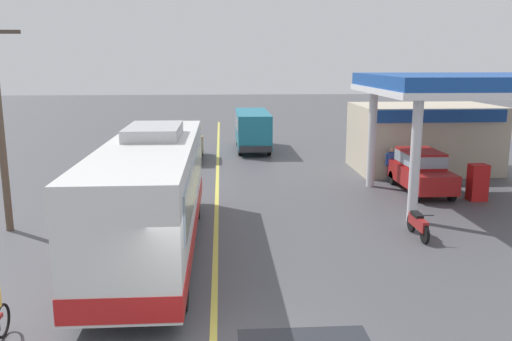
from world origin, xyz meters
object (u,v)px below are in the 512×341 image
(motorcycle_parked_forecourt, at_px, (418,224))
(pedestrian_near_pump, at_px, (391,163))
(car_at_pump, at_px, (421,169))
(coach_bus_main, at_px, (152,196))
(car_trailing_behind_bus, at_px, (187,142))
(minibus_opposing_lane, at_px, (253,127))

(motorcycle_parked_forecourt, distance_m, pedestrian_near_pump, 8.06)
(car_at_pump, relative_size, pedestrian_near_pump, 2.53)
(coach_bus_main, distance_m, car_trailing_behind_bus, 15.18)
(motorcycle_parked_forecourt, xyz_separation_m, car_trailing_behind_bus, (-8.30, 14.42, 0.57))
(motorcycle_parked_forecourt, height_order, pedestrian_near_pump, pedestrian_near_pump)
(minibus_opposing_lane, height_order, car_trailing_behind_bus, minibus_opposing_lane)
(coach_bus_main, xyz_separation_m, car_at_pump, (10.71, 6.72, -0.71))
(car_at_pump, xyz_separation_m, car_trailing_behind_bus, (-10.61, 8.44, 0.00))
(minibus_opposing_lane, relative_size, car_trailing_behind_bus, 1.46)
(minibus_opposing_lane, height_order, pedestrian_near_pump, minibus_opposing_lane)
(motorcycle_parked_forecourt, bearing_deg, coach_bus_main, -174.98)
(pedestrian_near_pump, distance_m, car_trailing_behind_bus, 11.87)
(motorcycle_parked_forecourt, relative_size, car_trailing_behind_bus, 0.43)
(car_trailing_behind_bus, bearing_deg, coach_bus_main, -90.40)
(minibus_opposing_lane, bearing_deg, car_at_pump, -59.98)
(coach_bus_main, distance_m, minibus_opposing_lane, 18.68)
(coach_bus_main, relative_size, minibus_opposing_lane, 1.80)
(motorcycle_parked_forecourt, distance_m, car_trailing_behind_bus, 16.65)
(coach_bus_main, distance_m, pedestrian_near_pump, 13.23)
(minibus_opposing_lane, bearing_deg, coach_bus_main, -102.57)
(car_at_pump, height_order, pedestrian_near_pump, car_at_pump)
(car_at_pump, bearing_deg, coach_bus_main, -147.90)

